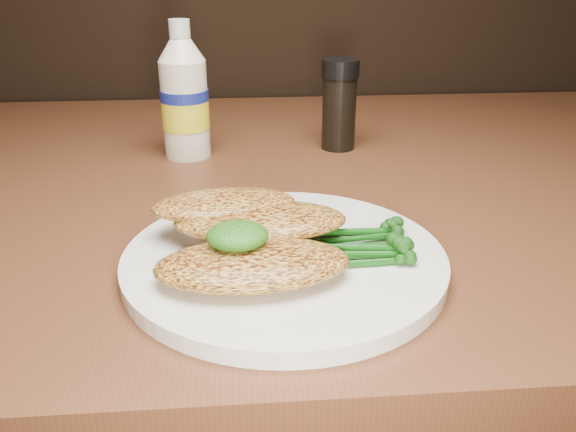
{
  "coord_description": "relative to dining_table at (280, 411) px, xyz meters",
  "views": [
    {
      "loc": [
        -0.04,
        0.37,
        1.0
      ],
      "look_at": [
        -0.01,
        0.83,
        0.79
      ],
      "focal_mm": 37.02,
      "sensor_mm": 36.0,
      "label": 1
    }
  ],
  "objects": [
    {
      "name": "chicken_mid",
      "position": [
        -0.03,
        -0.21,
        0.41
      ],
      "size": [
        0.15,
        0.08,
        0.02
      ],
      "primitive_type": "ellipsoid",
      "rotation": [
        0.0,
        0.0,
        -0.01
      ],
      "color": "gold",
      "rests_on": "plate"
    },
    {
      "name": "mayo_bottle",
      "position": [
        -0.11,
        0.08,
        0.46
      ],
      "size": [
        0.08,
        0.08,
        0.17
      ],
      "primitive_type": null,
      "rotation": [
        0.0,
        0.0,
        0.41
      ],
      "color": "white",
      "rests_on": "dining_table"
    },
    {
      "name": "dining_table",
      "position": [
        0.0,
        0.0,
        0.0
      ],
      "size": [
        1.2,
        0.8,
        0.75
      ],
      "primitive_type": null,
      "color": "#542919",
      "rests_on": "floor"
    },
    {
      "name": "chicken_front",
      "position": [
        -0.04,
        -0.28,
        0.4
      ],
      "size": [
        0.16,
        0.09,
        0.02
      ],
      "primitive_type": "ellipsoid",
      "rotation": [
        0.0,
        0.0,
        0.05
      ],
      "color": "gold",
      "rests_on": "plate"
    },
    {
      "name": "broccolini_bundle",
      "position": [
        0.04,
        -0.23,
        0.4
      ],
      "size": [
        0.13,
        0.1,
        0.02
      ],
      "primitive_type": null,
      "rotation": [
        0.0,
        0.0,
        0.04
      ],
      "color": "#114D10",
      "rests_on": "plate"
    },
    {
      "name": "plate",
      "position": [
        -0.01,
        -0.23,
        0.38
      ],
      "size": [
        0.27,
        0.27,
        0.01
      ],
      "primitive_type": "cylinder",
      "color": "white",
      "rests_on": "dining_table"
    },
    {
      "name": "pepper_grinder",
      "position": [
        0.09,
        0.09,
        0.43
      ],
      "size": [
        0.06,
        0.06,
        0.12
      ],
      "primitive_type": null,
      "rotation": [
        0.0,
        0.0,
        -0.35
      ],
      "color": "black",
      "rests_on": "dining_table"
    },
    {
      "name": "chicken_back",
      "position": [
        -0.06,
        -0.19,
        0.42
      ],
      "size": [
        0.13,
        0.08,
        0.02
      ],
      "primitive_type": "ellipsoid",
      "rotation": [
        0.0,
        0.0,
        0.11
      ],
      "color": "gold",
      "rests_on": "plate"
    },
    {
      "name": "pesto_front",
      "position": [
        -0.05,
        -0.26,
        0.42
      ],
      "size": [
        0.05,
        0.05,
        0.02
      ],
      "primitive_type": "ellipsoid",
      "rotation": [
        0.0,
        0.0,
        0.04
      ],
      "color": "#113508",
      "rests_on": "chicken_front"
    }
  ]
}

